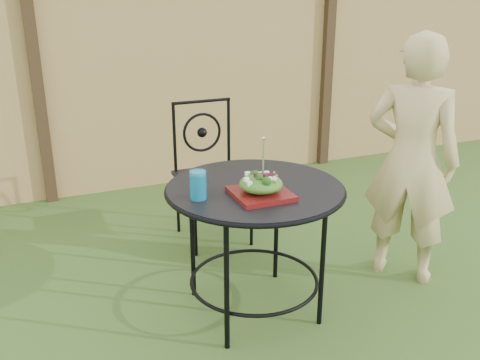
{
  "coord_description": "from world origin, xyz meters",
  "views": [
    {
      "loc": [
        -1.46,
        -2.27,
        1.69
      ],
      "look_at": [
        -0.46,
        0.09,
        0.75
      ],
      "focal_mm": 40.0,
      "sensor_mm": 36.0,
      "label": 1
    }
  ],
  "objects_px": {
    "diner": "(411,161)",
    "salad_plate": "(261,194)",
    "patio_table": "(255,211)",
    "patio_chair": "(210,168)"
  },
  "relations": [
    {
      "from": "salad_plate",
      "to": "diner",
      "type": "bearing_deg",
      "value": 7.74
    },
    {
      "from": "patio_table",
      "to": "diner",
      "type": "bearing_deg",
      "value": 0.31
    },
    {
      "from": "patio_table",
      "to": "patio_chair",
      "type": "xyz_separation_m",
      "value": [
        0.1,
        0.97,
        -0.08
      ]
    },
    {
      "from": "diner",
      "to": "salad_plate",
      "type": "height_order",
      "value": "diner"
    },
    {
      "from": "patio_chair",
      "to": "diner",
      "type": "bearing_deg",
      "value": -47.16
    },
    {
      "from": "diner",
      "to": "salad_plate",
      "type": "relative_size",
      "value": 5.43
    },
    {
      "from": "patio_table",
      "to": "diner",
      "type": "height_order",
      "value": "diner"
    },
    {
      "from": "patio_table",
      "to": "patio_chair",
      "type": "bearing_deg",
      "value": 84.02
    },
    {
      "from": "diner",
      "to": "salad_plate",
      "type": "xyz_separation_m",
      "value": [
        -1.02,
        -0.14,
        0.0
      ]
    },
    {
      "from": "patio_table",
      "to": "salad_plate",
      "type": "relative_size",
      "value": 3.42
    }
  ]
}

